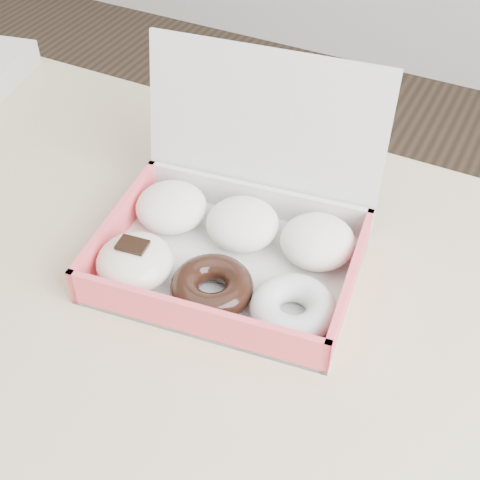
% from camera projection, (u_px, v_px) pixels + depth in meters
% --- Properties ---
extents(table, '(1.20, 0.80, 0.75)m').
position_uv_depth(table, '(57.00, 314.00, 0.82)').
color(table, tan).
rests_on(table, ground).
extents(donut_box, '(0.32, 0.28, 0.21)m').
position_uv_depth(donut_box, '(231.00, 239.00, 0.76)').
color(donut_box, silver).
rests_on(donut_box, table).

